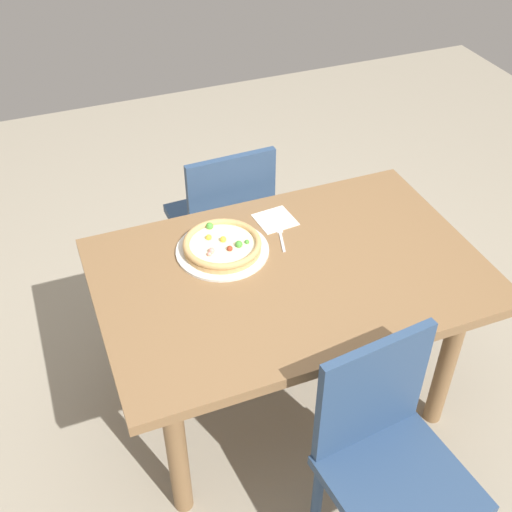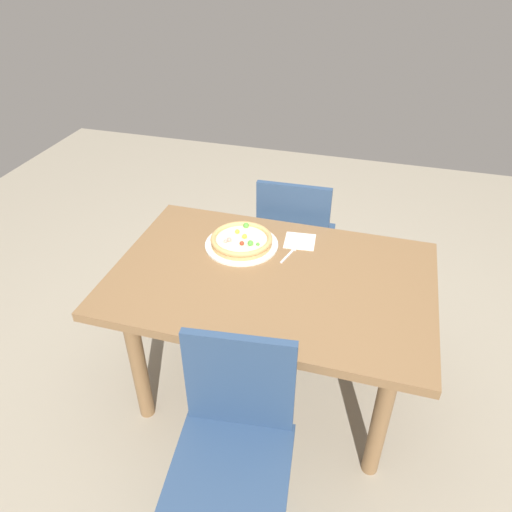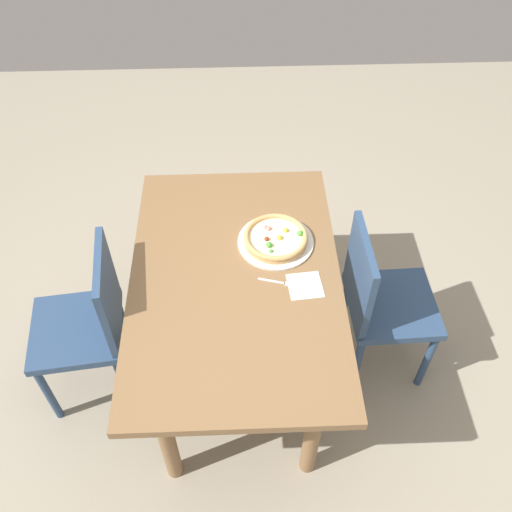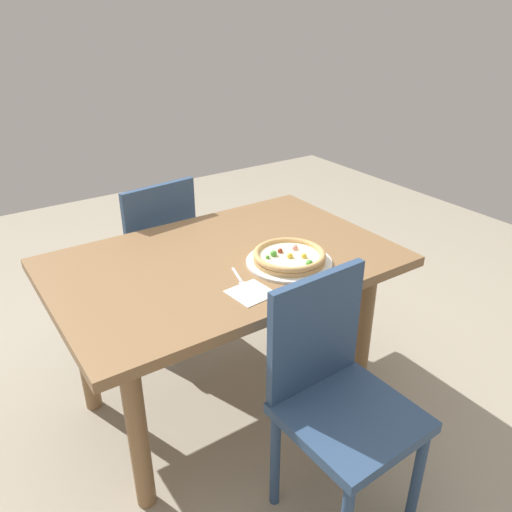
{
  "view_description": "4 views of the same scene",
  "coord_description": "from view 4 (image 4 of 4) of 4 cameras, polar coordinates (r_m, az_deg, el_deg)",
  "views": [
    {
      "loc": [
        -0.73,
        -1.54,
        2.2
      ],
      "look_at": [
        -0.09,
        0.09,
        0.75
      ],
      "focal_mm": 45.13,
      "sensor_mm": 36.0,
      "label": 1
    },
    {
      "loc": [
        0.38,
        -1.58,
        1.97
      ],
      "look_at": [
        -0.09,
        0.09,
        0.75
      ],
      "focal_mm": 33.9,
      "sensor_mm": 36.0,
      "label": 2
    },
    {
      "loc": [
        1.49,
        0.03,
        2.52
      ],
      "look_at": [
        -0.09,
        0.09,
        0.75
      ],
      "focal_mm": 38.86,
      "sensor_mm": 36.0,
      "label": 3
    },
    {
      "loc": [
        0.91,
        1.57,
        1.64
      ],
      "look_at": [
        -0.09,
        0.09,
        0.75
      ],
      "focal_mm": 35.57,
      "sensor_mm": 36.0,
      "label": 4
    }
  ],
  "objects": [
    {
      "name": "plate",
      "position": [
        1.99,
        3.74,
        -0.67
      ],
      "size": [
        0.34,
        0.34,
        0.01
      ],
      "primitive_type": "cylinder",
      "color": "silver",
      "rests_on": "dining_table"
    },
    {
      "name": "fork",
      "position": [
        1.86,
        -1.8,
        -2.69
      ],
      "size": [
        0.06,
        0.16,
        0.0
      ],
      "rotation": [
        0.0,
        0.0,
        1.3
      ],
      "color": "silver",
      "rests_on": "dining_table"
    },
    {
      "name": "pizza",
      "position": [
        1.98,
        3.76,
        -0.02
      ],
      "size": [
        0.28,
        0.28,
        0.05
      ],
      "color": "tan",
      "rests_on": "plate"
    },
    {
      "name": "napkin",
      "position": [
        1.78,
        -0.6,
        -4.16
      ],
      "size": [
        0.15,
        0.15,
        0.0
      ],
      "primitive_type": "cube",
      "rotation": [
        0.0,
        0.0,
        0.1
      ],
      "color": "white",
      "rests_on": "dining_table"
    },
    {
      "name": "dining_table",
      "position": [
        2.07,
        -3.58,
        -2.67
      ],
      "size": [
        1.35,
        0.89,
        0.73
      ],
      "color": "olive",
      "rests_on": "ground"
    },
    {
      "name": "ground_plane",
      "position": [
        2.44,
        -3.16,
        -15.59
      ],
      "size": [
        6.0,
        6.0,
        0.0
      ],
      "primitive_type": "plane",
      "color": "#9E937F"
    },
    {
      "name": "chair_far",
      "position": [
        1.74,
        9.09,
        -15.23
      ],
      "size": [
        0.41,
        0.41,
        0.88
      ],
      "rotation": [
        0.0,
        0.0,
        0.03
      ],
      "color": "navy",
      "rests_on": "ground"
    },
    {
      "name": "chair_near",
      "position": [
        2.65,
        -11.6,
        0.3
      ],
      "size": [
        0.44,
        0.44,
        0.88
      ],
      "rotation": [
        0.0,
        0.0,
        3.26
      ],
      "color": "navy",
      "rests_on": "ground"
    }
  ]
}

